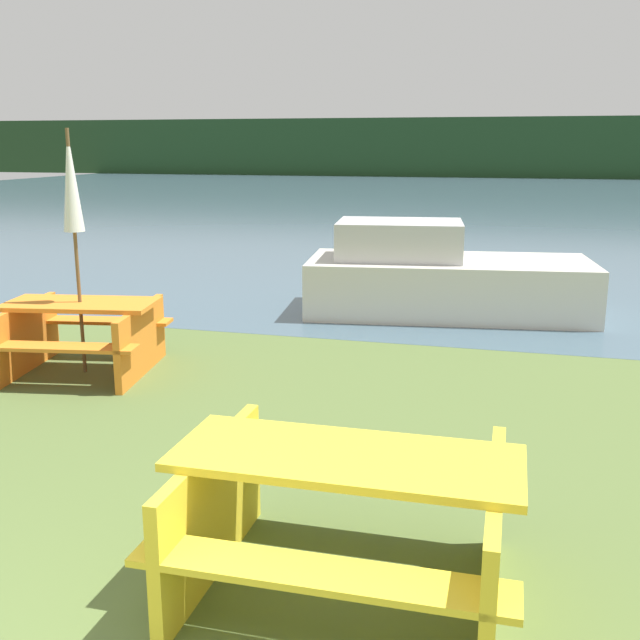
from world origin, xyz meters
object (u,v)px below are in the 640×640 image
Objects in this scene: picnic_table_yellow at (346,510)px; boat at (440,278)px; picnic_table_orange at (82,331)px; umbrella_white at (71,186)px.

boat is at bearing 92.08° from picnic_table_yellow.
picnic_table_orange is 0.43× the size of boat.
boat reaches higher than picnic_table_yellow.
picnic_table_yellow is at bearing -41.62° from umbrella_white.
picnic_table_yellow is at bearing -95.17° from boat.
picnic_table_orange is (-3.49, 3.10, -0.03)m from picnic_table_yellow.
boat is (3.24, 3.73, -1.41)m from umbrella_white.
picnic_table_orange is at bearing 138.38° from picnic_table_yellow.
umbrella_white is at bearing -138.27° from boat.
picnic_table_yellow is at bearing -41.62° from picnic_table_orange.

